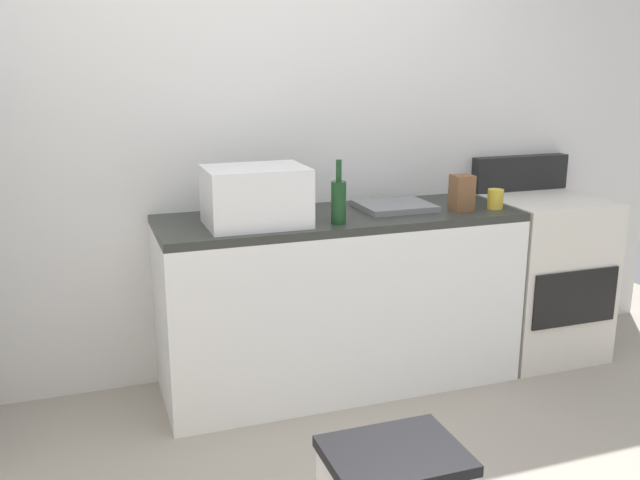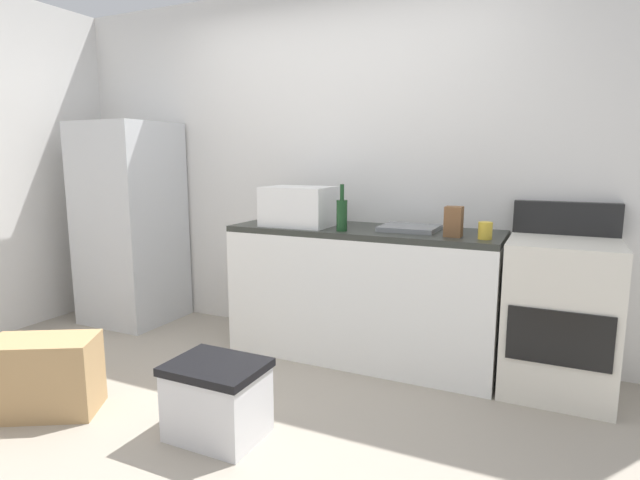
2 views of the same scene
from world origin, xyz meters
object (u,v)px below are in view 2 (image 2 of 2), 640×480
Objects in this scene: microwave at (299,206)px; wine_bottle at (342,214)px; stove_oven at (559,314)px; cardboard_box_medium at (44,376)px; storage_bin at (217,399)px; refrigerator at (131,223)px; knife_block at (454,222)px; coffee_mug at (485,231)px.

microwave is 1.53× the size of wine_bottle.
stove_oven is 2.39× the size of microwave.
cardboard_box_medium is at bearing -120.54° from microwave.
wine_bottle reaches higher than cardboard_box_medium.
microwave is 1.46m from storage_bin.
cardboard_box_medium is at bearing -149.25° from stove_oven.
storage_bin is at bearing 11.85° from cardboard_box_medium.
cardboard_box_medium is (-2.49, -1.48, -0.26)m from stove_oven.
microwave is at bearing -1.19° from refrigerator.
storage_bin is (0.98, 0.21, -0.02)m from cardboard_box_medium.
refrigerator reaches higher than knife_block.
refrigerator is 1.62m from microwave.
stove_oven is at bearing 40.25° from storage_bin.
coffee_mug is at bearing -6.50° from knife_block.
microwave is (1.60, -0.03, 0.21)m from refrigerator.
cardboard_box_medium is at bearing -147.10° from coffee_mug.
knife_block is 1.66m from storage_bin.
stove_oven is 1.76m from microwave.
microwave is (-1.67, -0.09, 0.57)m from stove_oven.
cardboard_box_medium is (-1.19, -1.29, -0.80)m from wine_bottle.
microwave is 1.25m from coffee_mug.
coffee_mug is at bearing 32.90° from cardboard_box_medium.
knife_block is at bearing 52.06° from storage_bin.
wine_bottle is 3.00× the size of coffee_mug.
refrigerator is at bearing -179.03° from stove_oven.
refrigerator is 1.74m from cardboard_box_medium.
refrigerator is at bearing 178.81° from microwave.
refrigerator is 3.58× the size of storage_bin.
stove_oven is at bearing 8.45° from wine_bottle.
refrigerator is 5.49× the size of wine_bottle.
refrigerator reaches higher than storage_bin.
refrigerator is 1.98m from wine_bottle.
wine_bottle reaches higher than storage_bin.
knife_block is at bearing -168.61° from stove_oven.
coffee_mug reaches higher than storage_bin.
stove_oven is 3.67× the size of wine_bottle.
cardboard_box_medium is at bearing -61.22° from refrigerator.
coffee_mug is 0.18× the size of cardboard_box_medium.
microwave reaches higher than cardboard_box_medium.
coffee_mug is (0.88, 0.05, -0.06)m from wine_bottle.
wine_bottle is at bearing -171.55° from stove_oven.
stove_oven is at bearing 30.75° from cardboard_box_medium.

